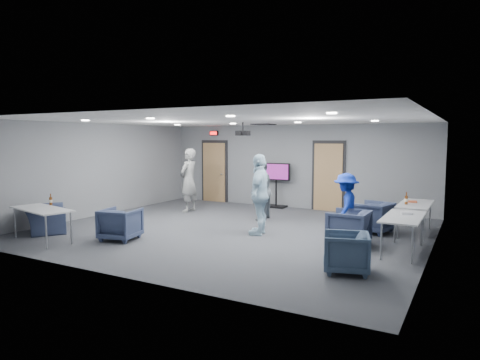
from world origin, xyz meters
The scene contains 29 objects.
floor centered at (0.00, 0.00, 0.00)m, with size 9.00×9.00×0.00m, color #3A3C42.
ceiling centered at (0.00, 0.00, 2.70)m, with size 9.00×9.00×0.00m, color white.
wall_back centered at (0.00, 4.00, 1.35)m, with size 9.00×0.02×2.70m, color slate.
wall_front centered at (0.00, -4.00, 1.35)m, with size 9.00×0.02×2.70m, color slate.
wall_left centered at (-4.50, 0.00, 1.35)m, with size 0.02×8.00×2.70m, color slate.
wall_right centered at (4.50, 0.00, 1.35)m, with size 0.02×8.00×2.70m, color slate.
door_left centered at (-3.00, 3.95, 1.07)m, with size 1.06×0.17×2.24m.
door_right centered at (1.20, 3.95, 1.07)m, with size 1.06×0.17×2.24m.
exit_sign centered at (-3.00, 3.93, 2.45)m, with size 0.32×0.08×0.16m.
hvac_diffuser centered at (-0.50, 2.80, 2.69)m, with size 0.60×0.60×0.03m, color black.
downlights centered at (0.00, 0.00, 2.68)m, with size 6.18×3.78×0.02m.
person_a centered at (-2.51, 1.69, 0.98)m, with size 0.71×0.47×1.95m, color gray.
person_b centered at (-0.01, 1.57, 0.84)m, with size 0.82×0.64×1.69m, color slate.
person_c centered at (0.79, -0.07, 0.95)m, with size 1.11×0.46×1.90m, color silver.
person_d centered at (2.70, 0.42, 0.75)m, with size 0.96×0.55×1.49m, color #172F9A.
chair_right_a centered at (3.09, 1.41, 0.37)m, with size 0.80×0.82×0.75m, color #343E5A.
chair_right_b centered at (2.90, -0.09, 0.37)m, with size 0.80×0.82×0.75m, color #394362.
chair_right_c centered at (3.35, -1.98, 0.34)m, with size 0.73×0.75×0.68m, color #3B4D66.
chair_front_a centered at (-1.68, -2.08, 0.36)m, with size 0.76×0.78×0.71m, color #394463.
chair_front_b centered at (-3.81, -2.40, 0.32)m, with size 1.00×0.87×0.65m, color #323C57.
table_right_a centered at (4.00, 1.73, 0.68)m, with size 0.69×1.66×0.73m.
table_right_b centered at (4.00, -0.17, 0.68)m, with size 0.70×1.69×0.73m.
table_front_left centered at (-3.10, -3.00, 0.68)m, with size 1.78×1.02×0.73m.
bottle_front centered at (-3.33, -2.58, 0.83)m, with size 0.07×0.07×0.27m.
bottle_right centered at (3.83, 1.47, 0.84)m, with size 0.08×0.08×0.29m.
snack_box centered at (3.92, 1.84, 0.75)m, with size 0.20×0.13×0.04m, color #C85932.
wrapper centered at (4.03, 0.07, 0.75)m, with size 0.22×0.15×0.05m, color silver.
tv_stand centered at (-0.48, 3.75, 0.83)m, with size 0.95×0.45×1.46m.
projector centered at (-0.30, 1.11, 2.41)m, with size 0.35×0.33×0.36m.
Camera 1 is at (5.18, -9.02, 2.25)m, focal length 32.00 mm.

